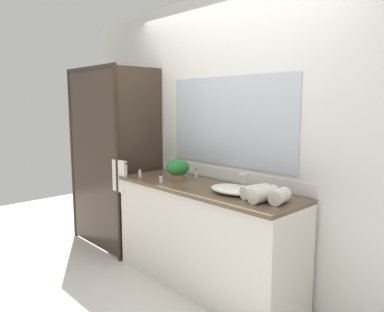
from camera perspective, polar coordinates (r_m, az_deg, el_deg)
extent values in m
plane|color=silver|center=(3.50, 1.78, -19.23)|extent=(8.00, 8.00, 0.00)
cube|color=silver|center=(3.38, 6.03, 2.82)|extent=(4.40, 0.05, 2.60)
cube|color=silver|center=(3.41, 5.62, -3.00)|extent=(1.80, 0.01, 0.11)
cube|color=silver|center=(3.35, 5.72, 5.35)|extent=(1.43, 0.01, 0.80)
cube|color=silver|center=(3.33, 1.93, -12.52)|extent=(1.80, 0.56, 0.87)
cube|color=brown|center=(3.20, 1.84, -4.99)|extent=(1.80, 0.58, 0.03)
cylinder|color=#2D2319|center=(4.62, -18.00, 0.14)|extent=(0.04, 0.04, 2.00)
cylinder|color=#2D2319|center=(3.75, -11.46, -1.41)|extent=(0.04, 0.04, 2.00)
cube|color=#2D2319|center=(4.15, -15.58, 12.96)|extent=(1.00, 0.04, 0.04)
cube|color=#382B21|center=(4.18, -15.07, -0.56)|extent=(0.96, 0.01, 1.96)
cube|color=#382B21|center=(3.90, -7.90, -0.95)|extent=(0.01, 0.57, 1.96)
cylinder|color=#2D2319|center=(3.73, -11.18, -0.94)|extent=(0.32, 0.02, 0.02)
cube|color=silver|center=(3.75, -11.12, -3.06)|extent=(0.22, 0.04, 0.32)
ellipsoid|color=white|center=(2.96, 6.37, -5.18)|extent=(0.41, 0.29, 0.06)
cube|color=silver|center=(3.12, 8.81, -4.95)|extent=(0.17, 0.04, 0.02)
cylinder|color=silver|center=(3.11, 8.84, -3.70)|extent=(0.02, 0.02, 0.12)
cylinder|color=silver|center=(3.05, 8.12, -2.78)|extent=(0.02, 0.13, 0.02)
cylinder|color=silver|center=(3.15, 7.96, -4.26)|extent=(0.02, 0.02, 0.04)
cylinder|color=silver|center=(3.08, 9.70, -4.59)|extent=(0.02, 0.02, 0.04)
cylinder|color=#B77A51|center=(3.45, -2.17, -3.30)|extent=(0.12, 0.12, 0.05)
ellipsoid|color=#24722F|center=(3.43, -2.18, -1.76)|extent=(0.21, 0.21, 0.16)
cylinder|color=silver|center=(3.36, -4.83, -3.56)|extent=(0.03, 0.03, 0.06)
cylinder|color=black|center=(3.35, -4.84, -2.94)|extent=(0.02, 0.02, 0.01)
cylinder|color=white|center=(3.62, -8.07, -2.76)|extent=(0.03, 0.03, 0.06)
cylinder|color=#9E895B|center=(3.61, -8.08, -2.16)|extent=(0.02, 0.02, 0.01)
cylinder|color=white|center=(3.54, 0.63, -2.81)|extent=(0.03, 0.03, 0.08)
cylinder|color=#2D6638|center=(3.53, 0.63, -2.10)|extent=(0.02, 0.02, 0.01)
cylinder|color=silver|center=(2.72, 13.41, -6.08)|extent=(0.14, 0.20, 0.11)
cylinder|color=silver|center=(2.74, 10.96, -5.84)|extent=(0.13, 0.25, 0.11)
cylinder|color=silver|center=(2.84, 9.76, -5.40)|extent=(0.14, 0.25, 0.10)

